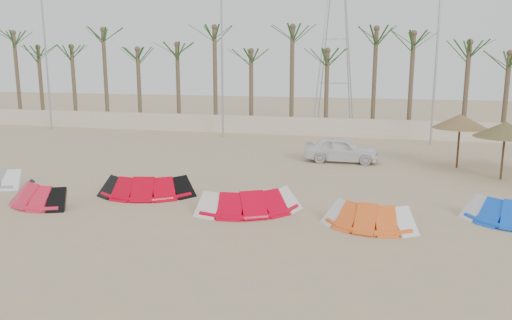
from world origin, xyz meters
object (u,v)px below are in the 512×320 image
(kite_orange, at_px, (369,213))
(parasol_mid, at_px, (505,129))
(kite_red_left, at_px, (42,193))
(kite_red_right, at_px, (252,199))
(kite_red_mid, at_px, (150,184))
(car, at_px, (342,149))
(parasol_left, at_px, (460,121))
(kite_grey, at_px, (0,174))
(kite_blue, at_px, (512,210))

(kite_orange, height_order, parasol_mid, parasol_mid)
(kite_red_left, distance_m, kite_red_right, 7.95)
(kite_red_mid, bearing_deg, kite_red_right, -13.00)
(kite_red_right, distance_m, car, 9.93)
(kite_orange, bearing_deg, parasol_left, 68.71)
(kite_grey, distance_m, kite_orange, 15.98)
(kite_red_left, bearing_deg, kite_orange, 1.82)
(kite_red_right, bearing_deg, kite_red_mid, 167.00)
(parasol_mid, bearing_deg, car, 163.00)
(kite_blue, distance_m, parasol_mid, 6.88)
(kite_blue, height_order, parasol_left, parasol_left)
(parasol_mid, bearing_deg, kite_orange, -124.65)
(kite_red_left, height_order, kite_red_right, same)
(parasol_mid, height_order, car, parasol_mid)
(kite_blue, relative_size, car, 0.88)
(kite_red_right, height_order, kite_orange, same)
(kite_red_right, bearing_deg, car, 76.06)
(kite_grey, bearing_deg, kite_blue, -0.86)
(kite_red_left, height_order, parasol_mid, parasol_mid)
(kite_orange, xyz_separation_m, parasol_left, (4.01, 10.28, 1.94))
(kite_red_mid, relative_size, kite_orange, 1.24)
(kite_blue, bearing_deg, parasol_left, 94.02)
(kite_red_left, distance_m, kite_blue, 16.75)
(kite_red_left, xyz_separation_m, kite_red_mid, (3.36, 2.16, 0.01))
(parasol_left, bearing_deg, parasol_mid, -53.50)
(parasol_mid, bearing_deg, kite_grey, -163.80)
(parasol_left, distance_m, parasol_mid, 2.69)
(kite_red_mid, xyz_separation_m, kite_orange, (8.66, -1.78, -0.00))
(kite_grey, distance_m, car, 16.47)
(kite_red_right, xyz_separation_m, kite_orange, (4.15, -0.74, -0.01))
(kite_grey, relative_size, kite_red_left, 1.08)
(parasol_mid, relative_size, car, 0.69)
(kite_red_mid, relative_size, kite_blue, 1.13)
(kite_grey, xyz_separation_m, kite_red_left, (3.85, -2.26, -0.00))
(kite_red_mid, bearing_deg, car, 51.19)
(car, bearing_deg, kite_red_left, 136.05)
(parasol_left, bearing_deg, kite_grey, -157.08)
(kite_red_mid, height_order, kite_blue, same)
(kite_orange, distance_m, kite_blue, 4.88)
(kite_blue, bearing_deg, car, 125.93)
(kite_orange, height_order, car, car)
(parasol_left, relative_size, parasol_mid, 1.00)
(kite_grey, xyz_separation_m, kite_red_mid, (7.20, -0.10, 0.00))
(kite_grey, relative_size, kite_red_right, 0.86)
(kite_grey, bearing_deg, parasol_left, 22.92)
(kite_orange, distance_m, car, 10.52)
(car, bearing_deg, kite_grey, 120.76)
(kite_blue, bearing_deg, kite_red_mid, 179.10)
(kite_blue, height_order, car, car)
(kite_red_right, relative_size, kite_blue, 1.19)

